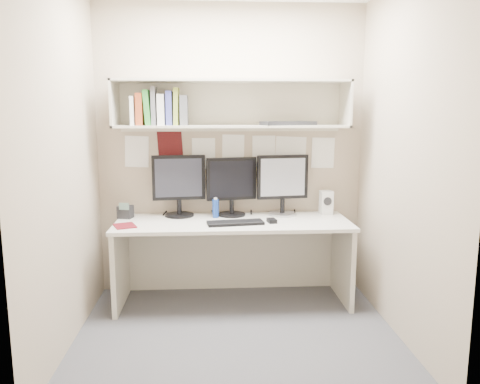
{
  "coord_description": "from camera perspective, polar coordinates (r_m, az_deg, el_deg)",
  "views": [
    {
      "loc": [
        -0.18,
        -3.26,
        1.64
      ],
      "look_at": [
        0.04,
        0.35,
        1.03
      ],
      "focal_mm": 35.0,
      "sensor_mm": 36.0,
      "label": 1
    }
  ],
  "objects": [
    {
      "name": "floor",
      "position": [
        3.66,
        -0.34,
        -17.08
      ],
      "size": [
        2.4,
        2.0,
        0.01
      ],
      "primitive_type": "cube",
      "color": "#434348",
      "rests_on": "ground"
    },
    {
      "name": "keyboard",
      "position": [
        3.9,
        -0.57,
        -3.78
      ],
      "size": [
        0.48,
        0.23,
        0.02
      ],
      "primitive_type": "cube",
      "rotation": [
        0.0,
        0.0,
        0.14
      ],
      "color": "black",
      "rests_on": "desk"
    },
    {
      "name": "wall_back",
      "position": [
        4.28,
        -1.1,
        5.01
      ],
      "size": [
        2.4,
        0.02,
        2.6
      ],
      "primitive_type": "cube",
      "color": "tan",
      "rests_on": "ground"
    },
    {
      "name": "wall_left",
      "position": [
        3.44,
        -20.8,
        3.25
      ],
      "size": [
        0.02,
        2.0,
        2.6
      ],
      "primitive_type": "cube",
      "color": "tan",
      "rests_on": "ground"
    },
    {
      "name": "wall_right",
      "position": [
        3.56,
        19.35,
        3.54
      ],
      "size": [
        0.02,
        2.0,
        2.6
      ],
      "primitive_type": "cube",
      "color": "tan",
      "rests_on": "ground"
    },
    {
      "name": "hutch_tray",
      "position": [
        4.09,
        5.9,
        8.35
      ],
      "size": [
        0.5,
        0.32,
        0.03
      ],
      "primitive_type": "cube",
      "rotation": [
        0.0,
        0.0,
        0.33
      ],
      "color": "black",
      "rests_on": "overhead_hutch"
    },
    {
      "name": "mouse",
      "position": [
        3.96,
        3.9,
        -3.51
      ],
      "size": [
        0.08,
        0.12,
        0.03
      ],
      "primitive_type": "cube",
      "rotation": [
        0.0,
        0.0,
        0.16
      ],
      "color": "black",
      "rests_on": "desk"
    },
    {
      "name": "overhead_hutch",
      "position": [
        4.13,
        -1.04,
        10.67
      ],
      "size": [
        2.0,
        0.38,
        0.4
      ],
      "color": "beige",
      "rests_on": "wall_back"
    },
    {
      "name": "wall_front",
      "position": [
        2.3,
        1.03,
        1.02
      ],
      "size": [
        2.4,
        0.02,
        2.6
      ],
      "primitive_type": "cube",
      "color": "tan",
      "rests_on": "ground"
    },
    {
      "name": "blue_bottle",
      "position": [
        4.13,
        -3.0,
        -1.98
      ],
      "size": [
        0.06,
        0.06,
        0.18
      ],
      "color": "navy",
      "rests_on": "desk"
    },
    {
      "name": "desk_phone",
      "position": [
        4.23,
        -13.8,
        -2.34
      ],
      "size": [
        0.14,
        0.13,
        0.15
      ],
      "rotation": [
        0.0,
        0.0,
        -0.26
      ],
      "color": "black",
      "rests_on": "desk"
    },
    {
      "name": "monitor_right",
      "position": [
        4.23,
        5.22,
        1.09
      ],
      "size": [
        0.47,
        0.26,
        0.54
      ],
      "rotation": [
        0.0,
        0.0,
        0.13
      ],
      "color": "#A5A5AA",
      "rests_on": "desk"
    },
    {
      "name": "pinned_papers",
      "position": [
        4.28,
        -1.1,
        4.34
      ],
      "size": [
        1.92,
        0.01,
        0.48
      ],
      "primitive_type": null,
      "color": "white",
      "rests_on": "wall_back"
    },
    {
      "name": "monitor_left",
      "position": [
        4.19,
        -7.47,
        0.99
      ],
      "size": [
        0.47,
        0.26,
        0.55
      ],
      "rotation": [
        0.0,
        0.0,
        0.12
      ],
      "color": "black",
      "rests_on": "desk"
    },
    {
      "name": "maroon_notebook",
      "position": [
        3.93,
        -13.86,
        -4.02
      ],
      "size": [
        0.22,
        0.24,
        0.01
      ],
      "primitive_type": "cube",
      "rotation": [
        0.0,
        0.0,
        0.38
      ],
      "color": "#5A0F16",
      "rests_on": "desk"
    },
    {
      "name": "desk",
      "position": [
        4.12,
        -0.85,
        -8.45
      ],
      "size": [
        2.0,
        0.7,
        0.73
      ],
      "color": "beige",
      "rests_on": "floor"
    },
    {
      "name": "book_stack",
      "position": [
        4.06,
        -9.72,
        9.98
      ],
      "size": [
        0.47,
        0.2,
        0.32
      ],
      "color": "white",
      "rests_on": "overhead_hutch"
    },
    {
      "name": "speaker",
      "position": [
        4.34,
        10.45,
        -1.26
      ],
      "size": [
        0.11,
        0.12,
        0.21
      ],
      "rotation": [
        0.0,
        0.0,
        0.05
      ],
      "color": "silver",
      "rests_on": "desk"
    },
    {
      "name": "monitor_center",
      "position": [
        4.18,
        -1.04,
        0.91
      ],
      "size": [
        0.45,
        0.25,
        0.52
      ],
      "rotation": [
        0.0,
        0.0,
        0.19
      ],
      "color": "black",
      "rests_on": "desk"
    }
  ]
}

